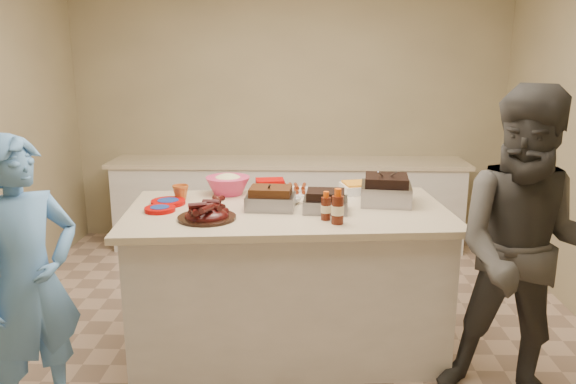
{
  "coord_description": "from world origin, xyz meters",
  "views": [
    {
      "loc": [
        0.16,
        -3.41,
        1.95
      ],
      "look_at": [
        0.06,
        0.13,
        1.08
      ],
      "focal_mm": 35.0,
      "sensor_mm": 36.0,
      "label": 1
    }
  ],
  "objects_px": {
    "coleslaw_bowl": "(228,194)",
    "bbq_bottle_a": "(337,224)",
    "rib_platter": "(207,219)",
    "island": "(288,345)",
    "bbq_bottle_b": "(326,220)",
    "mustard_bottle": "(253,207)",
    "roasting_pan": "(385,203)",
    "plastic_cup": "(181,200)"
  },
  "relations": [
    {
      "from": "coleslaw_bowl",
      "to": "bbq_bottle_a",
      "type": "distance_m",
      "value": 1.02
    },
    {
      "from": "rib_platter",
      "to": "bbq_bottle_a",
      "type": "height_order",
      "value": "bbq_bottle_a"
    },
    {
      "from": "island",
      "to": "rib_platter",
      "type": "xyz_separation_m",
      "value": [
        -0.48,
        -0.25,
        0.98
      ]
    },
    {
      "from": "rib_platter",
      "to": "coleslaw_bowl",
      "type": "xyz_separation_m",
      "value": [
        0.05,
        0.62,
        0.0
      ]
    },
    {
      "from": "island",
      "to": "bbq_bottle_b",
      "type": "height_order",
      "value": "bbq_bottle_b"
    },
    {
      "from": "bbq_bottle_a",
      "to": "bbq_bottle_b",
      "type": "distance_m",
      "value": 0.1
    },
    {
      "from": "bbq_bottle_a",
      "to": "mustard_bottle",
      "type": "xyz_separation_m",
      "value": [
        -0.53,
        0.35,
        0.0
      ]
    },
    {
      "from": "bbq_bottle_b",
      "to": "island",
      "type": "bearing_deg",
      "value": 134.59
    },
    {
      "from": "mustard_bottle",
      "to": "bbq_bottle_a",
      "type": "bearing_deg",
      "value": -33.38
    },
    {
      "from": "roasting_pan",
      "to": "bbq_bottle_a",
      "type": "height_order",
      "value": "bbq_bottle_a"
    },
    {
      "from": "rib_platter",
      "to": "roasting_pan",
      "type": "bearing_deg",
      "value": 19.49
    },
    {
      "from": "bbq_bottle_b",
      "to": "mustard_bottle",
      "type": "xyz_separation_m",
      "value": [
        -0.47,
        0.27,
        0.0
      ]
    },
    {
      "from": "rib_platter",
      "to": "bbq_bottle_b",
      "type": "distance_m",
      "value": 0.72
    },
    {
      "from": "rib_platter",
      "to": "mustard_bottle",
      "type": "distance_m",
      "value": 0.38
    },
    {
      "from": "rib_platter",
      "to": "mustard_bottle",
      "type": "bearing_deg",
      "value": 47.34
    },
    {
      "from": "roasting_pan",
      "to": "mustard_bottle",
      "type": "distance_m",
      "value": 0.89
    },
    {
      "from": "plastic_cup",
      "to": "mustard_bottle",
      "type": "bearing_deg",
      "value": -19.19
    },
    {
      "from": "plastic_cup",
      "to": "bbq_bottle_b",
      "type": "bearing_deg",
      "value": -24.73
    },
    {
      "from": "rib_platter",
      "to": "bbq_bottle_b",
      "type": "height_order",
      "value": "bbq_bottle_b"
    },
    {
      "from": "coleslaw_bowl",
      "to": "plastic_cup",
      "type": "height_order",
      "value": "coleslaw_bowl"
    },
    {
      "from": "coleslaw_bowl",
      "to": "mustard_bottle",
      "type": "bearing_deg",
      "value": -58.86
    },
    {
      "from": "roasting_pan",
      "to": "bbq_bottle_a",
      "type": "relative_size",
      "value": 1.54
    },
    {
      "from": "mustard_bottle",
      "to": "coleslaw_bowl",
      "type": "bearing_deg",
      "value": 121.14
    },
    {
      "from": "coleslaw_bowl",
      "to": "bbq_bottle_b",
      "type": "distance_m",
      "value": 0.91
    },
    {
      "from": "roasting_pan",
      "to": "coleslaw_bowl",
      "type": "xyz_separation_m",
      "value": [
        -1.09,
        0.22,
        -0.0
      ]
    },
    {
      "from": "island",
      "to": "roasting_pan",
      "type": "distance_m",
      "value": 1.18
    },
    {
      "from": "coleslaw_bowl",
      "to": "bbq_bottle_a",
      "type": "height_order",
      "value": "coleslaw_bowl"
    },
    {
      "from": "island",
      "to": "mustard_bottle",
      "type": "relative_size",
      "value": 15.72
    },
    {
      "from": "rib_platter",
      "to": "mustard_bottle",
      "type": "height_order",
      "value": "rib_platter"
    },
    {
      "from": "coleslaw_bowl",
      "to": "bbq_bottle_a",
      "type": "relative_size",
      "value": 1.48
    },
    {
      "from": "mustard_bottle",
      "to": "island",
      "type": "bearing_deg",
      "value": -7.94
    },
    {
      "from": "roasting_pan",
      "to": "coleslaw_bowl",
      "type": "relative_size",
      "value": 1.04
    },
    {
      "from": "coleslaw_bowl",
      "to": "bbq_bottle_b",
      "type": "height_order",
      "value": "coleslaw_bowl"
    },
    {
      "from": "bbq_bottle_a",
      "to": "bbq_bottle_b",
      "type": "xyz_separation_m",
      "value": [
        -0.07,
        0.08,
        0.0
      ]
    },
    {
      "from": "bbq_bottle_b",
      "to": "rib_platter",
      "type": "bearing_deg",
      "value": -179.59
    },
    {
      "from": "roasting_pan",
      "to": "bbq_bottle_b",
      "type": "relative_size",
      "value": 1.86
    },
    {
      "from": "island",
      "to": "mustard_bottle",
      "type": "distance_m",
      "value": 1.0
    },
    {
      "from": "mustard_bottle",
      "to": "plastic_cup",
      "type": "bearing_deg",
      "value": 160.81
    },
    {
      "from": "bbq_bottle_a",
      "to": "bbq_bottle_b",
      "type": "bearing_deg",
      "value": 130.15
    },
    {
      "from": "coleslaw_bowl",
      "to": "rib_platter",
      "type": "bearing_deg",
      "value": -94.28
    },
    {
      "from": "bbq_bottle_a",
      "to": "coleslaw_bowl",
      "type": "bearing_deg",
      "value": 136.77
    },
    {
      "from": "plastic_cup",
      "to": "coleslaw_bowl",
      "type": "bearing_deg",
      "value": 28.81
    }
  ]
}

